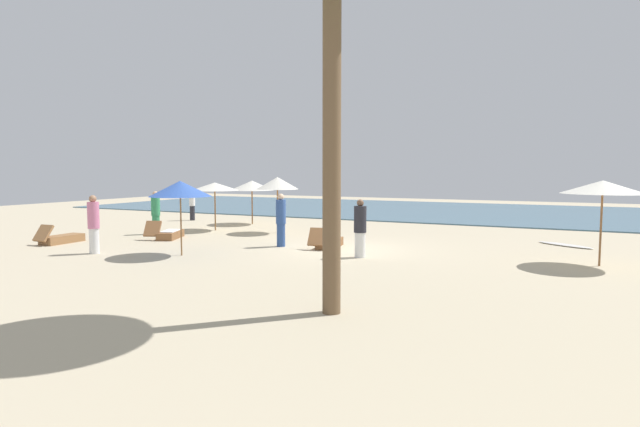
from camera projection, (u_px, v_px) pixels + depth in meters
name	position (u px, v px, depth m)	size (l,w,h in m)	color
ground_plane	(343.00, 249.00, 17.23)	(60.00, 60.00, 0.00)	#BCAD8E
ocean_water	(452.00, 211.00, 32.46)	(48.00, 16.00, 0.06)	#476B7F
umbrella_0	(215.00, 187.00, 22.34)	(2.05, 2.05, 2.05)	olive
umbrella_1	(252.00, 185.00, 24.91)	(2.08, 2.08, 2.08)	brown
umbrella_2	(180.00, 189.00, 15.79)	(1.88, 1.88, 2.27)	olive
umbrella_3	(603.00, 187.00, 14.03)	(2.13, 2.13, 2.32)	brown
umbrella_4	(277.00, 183.00, 21.44)	(1.75, 1.75, 2.30)	brown
lounger_0	(328.00, 243.00, 17.53)	(0.87, 1.75, 0.71)	brown
lounger_1	(169.00, 234.00, 19.78)	(1.19, 1.77, 0.71)	brown
lounger_2	(60.00, 239.00, 18.55)	(0.69, 1.71, 0.71)	olive
person_0	(94.00, 224.00, 16.23)	(0.44, 0.44, 1.82)	white
person_1	(360.00, 228.00, 15.53)	(0.42, 0.42, 1.74)	white
person_3	(192.00, 203.00, 26.84)	(0.41, 0.41, 1.72)	#26262D
person_4	(156.00, 213.00, 21.11)	(0.49, 0.49, 1.74)	#338C59
person_5	(281.00, 220.00, 17.73)	(0.47, 0.47, 1.80)	#2D4C8C
surfboard	(565.00, 245.00, 17.93)	(1.94, 1.45, 0.07)	silver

